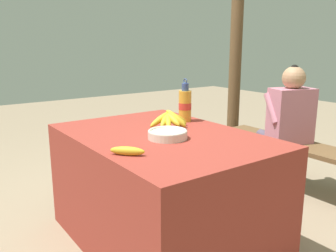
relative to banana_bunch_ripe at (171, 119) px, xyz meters
The scene contains 9 objects.
ground_plane 0.76m from the banana_bunch_ripe, 54.02° to the right, with size 12.00×12.00×0.00m, color gray.
market_counter 0.43m from the banana_bunch_ripe, 54.02° to the right, with size 1.32×0.93×0.69m.
banana_bunch_ripe is the anchor object (origin of this frame).
serving_bowl 0.25m from the banana_bunch_ripe, 39.93° to the right, with size 0.22×0.22×0.05m.
water_bottle 0.24m from the banana_bunch_ripe, 118.91° to the left, with size 0.09×0.09×0.29m.
loose_banana_front 0.59m from the banana_bunch_ripe, 56.43° to the right, with size 0.16×0.15×0.04m.
wooden_bench 1.30m from the banana_bunch_ripe, 79.78° to the left, with size 1.70×0.32×0.41m.
seated_vendor 1.21m from the banana_bunch_ripe, 90.32° to the left, with size 0.47×0.43×1.05m.
support_post_near 1.63m from the banana_bunch_ripe, 119.61° to the left, with size 0.12×0.12×2.30m.
Camera 1 is at (1.66, -1.16, 1.21)m, focal length 38.00 mm.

